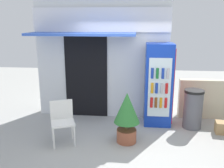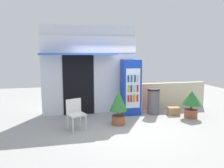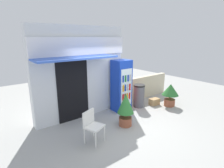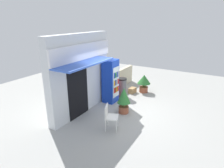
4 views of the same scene
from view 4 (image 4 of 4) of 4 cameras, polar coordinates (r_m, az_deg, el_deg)
ground at (r=7.91m, az=3.53°, el=-8.73°), size 16.00×16.00×0.00m
storefront_building at (r=7.57m, az=-9.42°, el=3.14°), size 3.41×1.17×3.19m
drink_cooler at (r=8.62m, az=-0.39°, el=0.88°), size 0.66×0.62×1.99m
plastic_chair at (r=6.62m, az=-0.78°, el=-9.42°), size 0.59×0.57×0.89m
potted_plant_near_shop at (r=7.68m, az=3.60°, el=-4.37°), size 0.54×0.54×1.09m
potted_plant_curbside at (r=10.02m, az=9.64°, el=0.80°), size 0.68×0.68×0.94m
trash_bin at (r=9.38m, az=3.03°, el=-0.99°), size 0.46×0.46×0.94m
stone_boundary_wall at (r=10.63m, az=2.51°, el=1.67°), size 2.72×0.22×1.03m
cardboard_box at (r=9.97m, az=6.15°, el=-1.91°), size 0.45×0.33×0.27m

